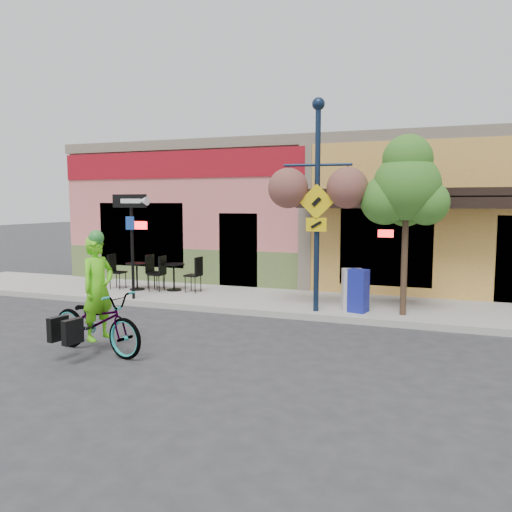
{
  "coord_description": "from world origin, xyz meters",
  "views": [
    {
      "loc": [
        2.42,
        -10.11,
        2.61
      ],
      "look_at": [
        -1.4,
        0.5,
        1.4
      ],
      "focal_mm": 35.0,
      "sensor_mm": 36.0,
      "label": 1
    }
  ],
  "objects_px": {
    "bicycle": "(97,322)",
    "cyclist_rider": "(98,303)",
    "street_tree": "(405,225)",
    "one_way_sign": "(132,247)",
    "newspaper_box_grey": "(352,290)",
    "lamp_post": "(317,206)",
    "newspaper_box_blue": "(357,291)",
    "building": "(362,213)"
  },
  "relations": [
    {
      "from": "lamp_post",
      "to": "newspaper_box_blue",
      "type": "relative_size",
      "value": 4.94
    },
    {
      "from": "bicycle",
      "to": "cyclist_rider",
      "type": "height_order",
      "value": "cyclist_rider"
    },
    {
      "from": "street_tree",
      "to": "bicycle",
      "type": "bearing_deg",
      "value": -139.21
    },
    {
      "from": "cyclist_rider",
      "to": "street_tree",
      "type": "height_order",
      "value": "street_tree"
    },
    {
      "from": "cyclist_rider",
      "to": "street_tree",
      "type": "relative_size",
      "value": 0.45
    },
    {
      "from": "bicycle",
      "to": "newspaper_box_blue",
      "type": "bearing_deg",
      "value": -31.81
    },
    {
      "from": "bicycle",
      "to": "street_tree",
      "type": "distance_m",
      "value": 6.62
    },
    {
      "from": "one_way_sign",
      "to": "newspaper_box_grey",
      "type": "xyz_separation_m",
      "value": [
        5.51,
        0.48,
        -0.86
      ]
    },
    {
      "from": "one_way_sign",
      "to": "cyclist_rider",
      "type": "bearing_deg",
      "value": -61.26
    },
    {
      "from": "cyclist_rider",
      "to": "newspaper_box_grey",
      "type": "relative_size",
      "value": 1.87
    },
    {
      "from": "newspaper_box_blue",
      "to": "street_tree",
      "type": "bearing_deg",
      "value": 15.32
    },
    {
      "from": "one_way_sign",
      "to": "newspaper_box_grey",
      "type": "bearing_deg",
      "value": 8.06
    },
    {
      "from": "newspaper_box_grey",
      "to": "street_tree",
      "type": "height_order",
      "value": "street_tree"
    },
    {
      "from": "newspaper_box_grey",
      "to": "bicycle",
      "type": "bearing_deg",
      "value": -148.58
    },
    {
      "from": "one_way_sign",
      "to": "street_tree",
      "type": "distance_m",
      "value": 6.68
    },
    {
      "from": "bicycle",
      "to": "newspaper_box_grey",
      "type": "relative_size",
      "value": 2.18
    },
    {
      "from": "bicycle",
      "to": "one_way_sign",
      "type": "xyz_separation_m",
      "value": [
        -1.77,
        3.78,
        0.94
      ]
    },
    {
      "from": "bicycle",
      "to": "one_way_sign",
      "type": "height_order",
      "value": "one_way_sign"
    },
    {
      "from": "bicycle",
      "to": "street_tree",
      "type": "xyz_separation_m",
      "value": [
        4.87,
        4.2,
        1.58
      ]
    },
    {
      "from": "lamp_post",
      "to": "street_tree",
      "type": "relative_size",
      "value": 1.2
    },
    {
      "from": "bicycle",
      "to": "street_tree",
      "type": "relative_size",
      "value": 0.53
    },
    {
      "from": "lamp_post",
      "to": "building",
      "type": "bearing_deg",
      "value": 82.85
    },
    {
      "from": "lamp_post",
      "to": "one_way_sign",
      "type": "relative_size",
      "value": 1.78
    },
    {
      "from": "bicycle",
      "to": "lamp_post",
      "type": "relative_size",
      "value": 0.44
    },
    {
      "from": "newspaper_box_blue",
      "to": "building",
      "type": "bearing_deg",
      "value": 110.92
    },
    {
      "from": "bicycle",
      "to": "cyclist_rider",
      "type": "relative_size",
      "value": 1.17
    },
    {
      "from": "cyclist_rider",
      "to": "one_way_sign",
      "type": "height_order",
      "value": "one_way_sign"
    },
    {
      "from": "building",
      "to": "street_tree",
      "type": "bearing_deg",
      "value": -74.1
    },
    {
      "from": "cyclist_rider",
      "to": "lamp_post",
      "type": "relative_size",
      "value": 0.38
    },
    {
      "from": "one_way_sign",
      "to": "newspaper_box_grey",
      "type": "distance_m",
      "value": 5.6
    },
    {
      "from": "bicycle",
      "to": "newspaper_box_blue",
      "type": "distance_m",
      "value": 5.7
    },
    {
      "from": "bicycle",
      "to": "building",
      "type": "bearing_deg",
      "value": -5.04
    },
    {
      "from": "building",
      "to": "one_way_sign",
      "type": "relative_size",
      "value": 6.82
    },
    {
      "from": "bicycle",
      "to": "cyclist_rider",
      "type": "xyz_separation_m",
      "value": [
        0.05,
        0.0,
        0.35
      ]
    },
    {
      "from": "newspaper_box_grey",
      "to": "street_tree",
      "type": "xyz_separation_m",
      "value": [
        1.13,
        -0.06,
        1.5
      ]
    },
    {
      "from": "newspaper_box_blue",
      "to": "newspaper_box_grey",
      "type": "height_order",
      "value": "newspaper_box_blue"
    },
    {
      "from": "lamp_post",
      "to": "newspaper_box_blue",
      "type": "distance_m",
      "value": 2.11
    },
    {
      "from": "lamp_post",
      "to": "street_tree",
      "type": "distance_m",
      "value": 1.95
    },
    {
      "from": "lamp_post",
      "to": "newspaper_box_grey",
      "type": "relative_size",
      "value": 4.98
    },
    {
      "from": "building",
      "to": "cyclist_rider",
      "type": "xyz_separation_m",
      "value": [
        -3.0,
        -10.57,
        -1.36
      ]
    },
    {
      "from": "lamp_post",
      "to": "newspaper_box_blue",
      "type": "height_order",
      "value": "lamp_post"
    },
    {
      "from": "newspaper_box_grey",
      "to": "newspaper_box_blue",
      "type": "bearing_deg",
      "value": -51.16
    }
  ]
}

